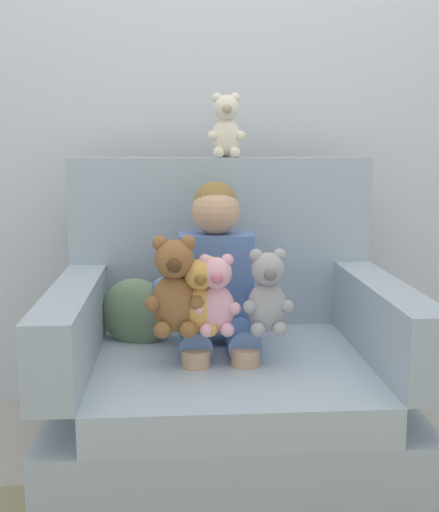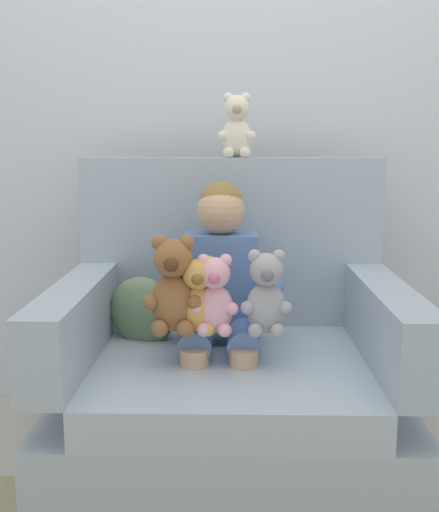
{
  "view_description": "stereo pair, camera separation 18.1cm",
  "coord_description": "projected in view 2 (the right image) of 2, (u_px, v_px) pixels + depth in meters",
  "views": [
    {
      "loc": [
        -0.17,
        -2.06,
        1.14
      ],
      "look_at": [
        -0.04,
        -0.05,
        0.78
      ],
      "focal_mm": 44.48,
      "sensor_mm": 36.0,
      "label": 1
    },
    {
      "loc": [
        0.01,
        -2.07,
        1.14
      ],
      "look_at": [
        -0.04,
        -0.05,
        0.78
      ],
      "focal_mm": 44.48,
      "sensor_mm": 36.0,
      "label": 2
    }
  ],
  "objects": [
    {
      "name": "plush_pink",
      "position": [
        215.0,
        297.0,
        2.01
      ],
      "size": [
        0.15,
        0.12,
        0.26
      ],
      "rotation": [
        0.0,
        0.0,
        0.22
      ],
      "color": "#EAA8BC",
      "rests_on": "armchair"
    },
    {
      "name": "plush_brown",
      "position": [
        173.0,
        288.0,
        2.02
      ],
      "size": [
        0.19,
        0.15,
        0.32
      ],
      "rotation": [
        0.0,
        0.0,
        0.27
      ],
      "color": "brown",
      "rests_on": "armchair"
    },
    {
      "name": "plush_grey",
      "position": [
        266.0,
        295.0,
        2.0
      ],
      "size": [
        0.16,
        0.13,
        0.27
      ],
      "rotation": [
        0.0,
        0.0,
        0.36
      ],
      "color": "#9E9EA3",
      "rests_on": "armchair"
    },
    {
      "name": "plush_honey",
      "position": [
        198.0,
        297.0,
        2.02
      ],
      "size": [
        0.15,
        0.12,
        0.25
      ],
      "rotation": [
        0.0,
        0.0,
        0.36
      ],
      "color": "gold",
      "rests_on": "armchair"
    },
    {
      "name": "back_wall",
      "position": [
        232.0,
        107.0,
        2.73
      ],
      "size": [
        6.0,
        0.1,
        2.6
      ],
      "primitive_type": "cube",
      "color": "silver",
      "rests_on": "ground"
    },
    {
      "name": "throw_pillow",
      "position": [
        143.0,
        312.0,
        2.33
      ],
      "size": [
        0.28,
        0.19,
        0.26
      ],
      "primitive_type": "ellipsoid",
      "rotation": [
        0.0,
        0.0,
        -0.29
      ],
      "color": "slate",
      "rests_on": "armchair"
    },
    {
      "name": "seated_child",
      "position": [
        220.0,
        289.0,
        2.21
      ],
      "size": [
        0.45,
        0.39,
        0.82
      ],
      "rotation": [
        0.0,
        0.0,
        0.14
      ],
      "color": "#597AB7",
      "rests_on": "armchair"
    },
    {
      "name": "plush_cream_on_backrest",
      "position": [
        237.0,
        127.0,
        2.43
      ],
      "size": [
        0.15,
        0.12,
        0.25
      ],
      "rotation": [
        0.0,
        0.0,
        0.06
      ],
      "color": "silver",
      "rests_on": "armchair"
    },
    {
      "name": "armchair",
      "position": [
        230.0,
        376.0,
        2.23
      ],
      "size": [
        1.17,
        0.98,
        1.09
      ],
      "color": "#9EADBC",
      "rests_on": "ground"
    },
    {
      "name": "ground_plane",
      "position": [
        230.0,
        472.0,
        2.23
      ],
      "size": [
        8.0,
        8.0,
        0.0
      ],
      "primitive_type": "plane",
      "color": "#ADA89E"
    }
  ]
}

